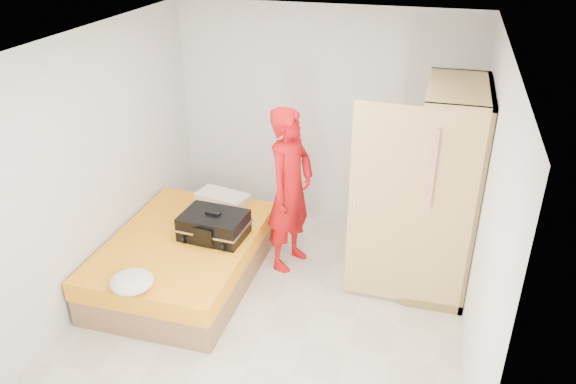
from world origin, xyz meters
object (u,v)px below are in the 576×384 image
(bed, at_px, (184,258))
(round_cushion, at_px, (132,282))
(wardrobe, at_px, (440,195))
(suitcase, at_px, (214,226))
(person, at_px, (290,190))

(bed, distance_m, round_cushion, 0.96)
(wardrobe, distance_m, suitcase, 2.30)
(round_cushion, bearing_deg, wardrobe, 32.19)
(person, xyz_separation_m, suitcase, (-0.68, -0.48, -0.27))
(bed, xyz_separation_m, person, (0.99, 0.60, 0.65))
(bed, bearing_deg, suitcase, 22.33)
(bed, xyz_separation_m, round_cushion, (-0.06, -0.90, 0.32))
(suitcase, bearing_deg, wardrobe, 18.87)
(round_cushion, bearing_deg, suitcase, 70.61)
(person, xyz_separation_m, round_cushion, (-1.04, -1.50, -0.33))
(wardrobe, xyz_separation_m, suitcase, (-2.20, -0.58, -0.37))
(person, bearing_deg, wardrobe, -69.12)
(wardrobe, relative_size, round_cushion, 5.46)
(suitcase, xyz_separation_m, round_cushion, (-0.36, -1.03, -0.05))
(wardrobe, xyz_separation_m, person, (-1.52, -0.11, -0.10))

